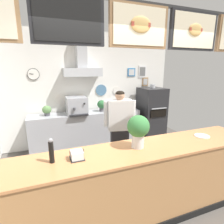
{
  "coord_description": "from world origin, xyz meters",
  "views": [
    {
      "loc": [
        -1.17,
        -2.38,
        2.01
      ],
      "look_at": [
        -0.02,
        0.63,
        1.22
      ],
      "focal_mm": 29.04,
      "sensor_mm": 36.0,
      "label": 1
    }
  ],
  "objects_px": {
    "shop_worker": "(120,129)",
    "basil_vase": "(138,129)",
    "espresso_machine": "(77,106)",
    "potted_oregano": "(102,105)",
    "condiment_plate": "(202,136)",
    "pizza_oven": "(151,114)",
    "napkin_holder": "(77,155)",
    "pepper_grinder": "(51,151)",
    "potted_rosemary": "(47,110)"
  },
  "relations": [
    {
      "from": "shop_worker",
      "to": "potted_oregano",
      "type": "relative_size",
      "value": 5.59
    },
    {
      "from": "espresso_machine",
      "to": "potted_rosemary",
      "type": "xyz_separation_m",
      "value": [
        -0.68,
        0.04,
        -0.07
      ]
    },
    {
      "from": "potted_oregano",
      "to": "pepper_grinder",
      "type": "relative_size",
      "value": 1.02
    },
    {
      "from": "espresso_machine",
      "to": "napkin_holder",
      "type": "relative_size",
      "value": 3.4
    },
    {
      "from": "potted_rosemary",
      "to": "condiment_plate",
      "type": "xyz_separation_m",
      "value": [
        2.13,
        -2.4,
        -0.05
      ]
    },
    {
      "from": "pizza_oven",
      "to": "pepper_grinder",
      "type": "bearing_deg",
      "value": -140.14
    },
    {
      "from": "condiment_plate",
      "to": "potted_oregano",
      "type": "bearing_deg",
      "value": 109.09
    },
    {
      "from": "pepper_grinder",
      "to": "pizza_oven",
      "type": "bearing_deg",
      "value": 39.86
    },
    {
      "from": "espresso_machine",
      "to": "napkin_holder",
      "type": "distance_m",
      "value": 2.43
    },
    {
      "from": "pizza_oven",
      "to": "napkin_holder",
      "type": "xyz_separation_m",
      "value": [
        -2.47,
        -2.31,
        0.31
      ]
    },
    {
      "from": "shop_worker",
      "to": "espresso_machine",
      "type": "height_order",
      "value": "shop_worker"
    },
    {
      "from": "potted_oregano",
      "to": "pepper_grinder",
      "type": "height_order",
      "value": "pepper_grinder"
    },
    {
      "from": "pizza_oven",
      "to": "condiment_plate",
      "type": "relative_size",
      "value": 7.3
    },
    {
      "from": "espresso_machine",
      "to": "potted_rosemary",
      "type": "height_order",
      "value": "espresso_machine"
    },
    {
      "from": "espresso_machine",
      "to": "basil_vase",
      "type": "bearing_deg",
      "value": -81.16
    },
    {
      "from": "espresso_machine",
      "to": "potted_oregano",
      "type": "xyz_separation_m",
      "value": [
        0.64,
        0.01,
        -0.03
      ]
    },
    {
      "from": "napkin_holder",
      "to": "potted_oregano",
      "type": "bearing_deg",
      "value": 66.1
    },
    {
      "from": "pizza_oven",
      "to": "pepper_grinder",
      "type": "relative_size",
      "value": 5.62
    },
    {
      "from": "condiment_plate",
      "to": "potted_rosemary",
      "type": "bearing_deg",
      "value": 131.59
    },
    {
      "from": "pizza_oven",
      "to": "condiment_plate",
      "type": "xyz_separation_m",
      "value": [
        -0.6,
        -2.28,
        0.27
      ]
    },
    {
      "from": "pizza_oven",
      "to": "basil_vase",
      "type": "bearing_deg",
      "value": -126.5
    },
    {
      "from": "basil_vase",
      "to": "condiment_plate",
      "type": "relative_size",
      "value": 1.98
    },
    {
      "from": "napkin_holder",
      "to": "espresso_machine",
      "type": "bearing_deg",
      "value": 79.93
    },
    {
      "from": "shop_worker",
      "to": "condiment_plate",
      "type": "bearing_deg",
      "value": 139.26
    },
    {
      "from": "shop_worker",
      "to": "basil_vase",
      "type": "relative_size",
      "value": 3.74
    },
    {
      "from": "espresso_machine",
      "to": "condiment_plate",
      "type": "height_order",
      "value": "espresso_machine"
    },
    {
      "from": "potted_oregano",
      "to": "napkin_holder",
      "type": "bearing_deg",
      "value": -113.9
    },
    {
      "from": "potted_oregano",
      "to": "condiment_plate",
      "type": "distance_m",
      "value": 2.5
    },
    {
      "from": "basil_vase",
      "to": "condiment_plate",
      "type": "height_order",
      "value": "basil_vase"
    },
    {
      "from": "shop_worker",
      "to": "pepper_grinder",
      "type": "distance_m",
      "value": 1.78
    },
    {
      "from": "espresso_machine",
      "to": "basil_vase",
      "type": "distance_m",
      "value": 2.38
    },
    {
      "from": "basil_vase",
      "to": "pepper_grinder",
      "type": "bearing_deg",
      "value": -179.33
    },
    {
      "from": "potted_oregano",
      "to": "basil_vase",
      "type": "height_order",
      "value": "basil_vase"
    },
    {
      "from": "pepper_grinder",
      "to": "napkin_holder",
      "type": "xyz_separation_m",
      "value": [
        0.27,
        -0.02,
        -0.09
      ]
    },
    {
      "from": "potted_oregano",
      "to": "condiment_plate",
      "type": "height_order",
      "value": "potted_oregano"
    },
    {
      "from": "pizza_oven",
      "to": "basil_vase",
      "type": "relative_size",
      "value": 3.7
    },
    {
      "from": "pizza_oven",
      "to": "shop_worker",
      "type": "relative_size",
      "value": 0.99
    },
    {
      "from": "shop_worker",
      "to": "pepper_grinder",
      "type": "bearing_deg",
      "value": 55.44
    },
    {
      "from": "pizza_oven",
      "to": "pepper_grinder",
      "type": "distance_m",
      "value": 3.59
    },
    {
      "from": "potted_rosemary",
      "to": "potted_oregano",
      "type": "distance_m",
      "value": 1.31
    },
    {
      "from": "shop_worker",
      "to": "espresso_machine",
      "type": "xyz_separation_m",
      "value": [
        -0.61,
        1.19,
        0.28
      ]
    },
    {
      "from": "pepper_grinder",
      "to": "potted_rosemary",
      "type": "bearing_deg",
      "value": 89.63
    },
    {
      "from": "espresso_machine",
      "to": "basil_vase",
      "type": "height_order",
      "value": "basil_vase"
    },
    {
      "from": "potted_rosemary",
      "to": "potted_oregano",
      "type": "height_order",
      "value": "potted_oregano"
    },
    {
      "from": "pizza_oven",
      "to": "shop_worker",
      "type": "height_order",
      "value": "shop_worker"
    },
    {
      "from": "pepper_grinder",
      "to": "basil_vase",
      "type": "bearing_deg",
      "value": 0.67
    },
    {
      "from": "pizza_oven",
      "to": "napkin_holder",
      "type": "height_order",
      "value": "pizza_oven"
    },
    {
      "from": "shop_worker",
      "to": "napkin_holder",
      "type": "relative_size",
      "value": 9.91
    },
    {
      "from": "condiment_plate",
      "to": "pizza_oven",
      "type": "bearing_deg",
      "value": 75.4
    },
    {
      "from": "potted_rosemary",
      "to": "condiment_plate",
      "type": "distance_m",
      "value": 3.21
    }
  ]
}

